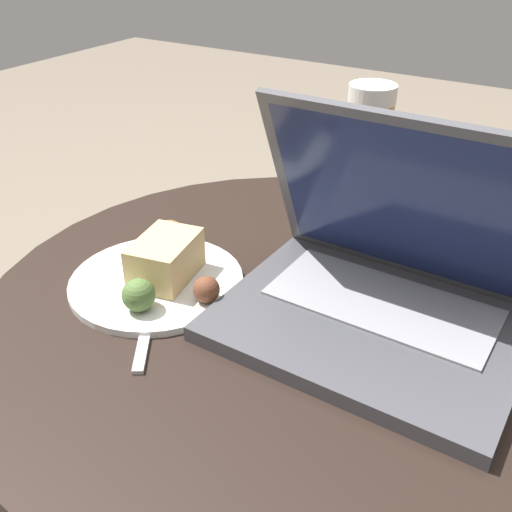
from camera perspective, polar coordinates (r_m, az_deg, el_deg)
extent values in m
cylinder|color=black|center=(0.88, 3.05, -17.46)|extent=(0.08, 0.08, 0.45)
cylinder|color=black|center=(0.72, 3.56, -4.97)|extent=(0.74, 0.74, 0.02)
cube|color=#47474C|center=(0.67, 10.63, -6.57)|extent=(0.33, 0.25, 0.02)
cube|color=gray|center=(0.69, 11.90, -4.32)|extent=(0.25, 0.12, 0.00)
cube|color=#47474C|center=(0.67, 14.09, 4.90)|extent=(0.32, 0.11, 0.22)
cube|color=#19234C|center=(0.67, 14.00, 4.72)|extent=(0.30, 0.09, 0.20)
cylinder|color=#C6701E|center=(0.82, 10.35, 7.74)|extent=(0.06, 0.06, 0.19)
cylinder|color=white|center=(0.79, 11.10, 14.94)|extent=(0.06, 0.06, 0.02)
cylinder|color=silver|center=(0.75, -9.44, -2.42)|extent=(0.21, 0.21, 0.01)
cube|color=#DBB775|center=(0.74, -8.61, -0.23)|extent=(0.08, 0.10, 0.05)
sphere|color=#4C6B33|center=(0.69, -11.11, -3.66)|extent=(0.04, 0.04, 0.04)
sphere|color=#9E5B38|center=(0.80, -8.19, 2.06)|extent=(0.04, 0.04, 0.04)
sphere|color=brown|center=(0.69, -4.74, -3.19)|extent=(0.03, 0.03, 0.03)
cube|color=#B2B2B7|center=(0.67, -10.45, -7.08)|extent=(0.08, 0.12, 0.01)
cube|color=#B2B2B7|center=(0.75, -9.55, -2.59)|extent=(0.05, 0.06, 0.01)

